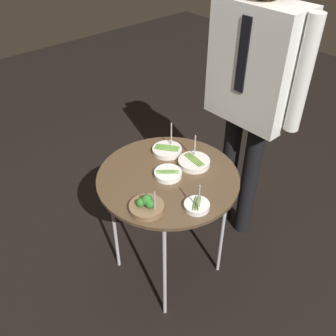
{
  "coord_description": "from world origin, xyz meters",
  "views": [
    {
      "loc": [
        1.09,
        -0.97,
        1.9
      ],
      "look_at": [
        0.0,
        0.0,
        0.77
      ],
      "focal_mm": 40.0,
      "sensor_mm": 36.0,
      "label": 1
    }
  ],
  "objects_px": {
    "serving_cart": "(168,183)",
    "waiter_figure": "(253,79)",
    "bowl_asparagus_back_right": "(168,174)",
    "bowl_asparagus_near_rim": "(167,150)",
    "bowl_asparagus_front_right": "(194,162)",
    "bowl_broccoli_front_center": "(147,206)",
    "bowl_asparagus_mid_right": "(197,206)"
  },
  "relations": [
    {
      "from": "serving_cart",
      "to": "bowl_broccoli_front_center",
      "type": "xyz_separation_m",
      "value": [
        0.12,
        -0.23,
        0.07
      ]
    },
    {
      "from": "bowl_asparagus_near_rim",
      "to": "bowl_broccoli_front_center",
      "type": "bearing_deg",
      "value": -53.17
    },
    {
      "from": "bowl_asparagus_back_right",
      "to": "waiter_figure",
      "type": "distance_m",
      "value": 0.69
    },
    {
      "from": "bowl_asparagus_near_rim",
      "to": "waiter_figure",
      "type": "xyz_separation_m",
      "value": [
        0.16,
        0.46,
        0.33
      ]
    },
    {
      "from": "serving_cart",
      "to": "bowl_asparagus_back_right",
      "type": "relative_size",
      "value": 5.2
    },
    {
      "from": "bowl_broccoli_front_center",
      "to": "bowl_asparagus_front_right",
      "type": "relative_size",
      "value": 0.96
    },
    {
      "from": "bowl_asparagus_front_right",
      "to": "waiter_figure",
      "type": "xyz_separation_m",
      "value": [
        -0.01,
        0.44,
        0.33
      ]
    },
    {
      "from": "waiter_figure",
      "to": "bowl_asparagus_near_rim",
      "type": "bearing_deg",
      "value": -109.47
    },
    {
      "from": "bowl_broccoli_front_center",
      "to": "bowl_asparagus_near_rim",
      "type": "xyz_separation_m",
      "value": [
        -0.27,
        0.37,
        -0.01
      ]
    },
    {
      "from": "bowl_asparagus_mid_right",
      "to": "bowl_broccoli_front_center",
      "type": "bearing_deg",
      "value": -128.73
    },
    {
      "from": "bowl_broccoli_front_center",
      "to": "bowl_asparagus_back_right",
      "type": "height_order",
      "value": "bowl_broccoli_front_center"
    },
    {
      "from": "serving_cart",
      "to": "waiter_figure",
      "type": "distance_m",
      "value": 0.71
    },
    {
      "from": "bowl_asparagus_front_right",
      "to": "bowl_asparagus_back_right",
      "type": "bearing_deg",
      "value": -96.3
    },
    {
      "from": "bowl_asparagus_back_right",
      "to": "bowl_asparagus_near_rim",
      "type": "bearing_deg",
      "value": 139.27
    },
    {
      "from": "bowl_asparagus_front_right",
      "to": "bowl_broccoli_front_center",
      "type": "bearing_deg",
      "value": -76.16
    },
    {
      "from": "bowl_broccoli_front_center",
      "to": "bowl_asparagus_back_right",
      "type": "relative_size",
      "value": 1.14
    },
    {
      "from": "serving_cart",
      "to": "bowl_broccoli_front_center",
      "type": "distance_m",
      "value": 0.27
    },
    {
      "from": "bowl_asparagus_front_right",
      "to": "bowl_asparagus_mid_right",
      "type": "distance_m",
      "value": 0.32
    },
    {
      "from": "serving_cart",
      "to": "bowl_asparagus_near_rim",
      "type": "xyz_separation_m",
      "value": [
        -0.16,
        0.13,
        0.06
      ]
    },
    {
      "from": "bowl_asparagus_back_right",
      "to": "bowl_asparagus_front_right",
      "type": "xyz_separation_m",
      "value": [
        0.02,
        0.17,
        0.0
      ]
    },
    {
      "from": "bowl_asparagus_near_rim",
      "to": "bowl_asparagus_back_right",
      "type": "bearing_deg",
      "value": -40.73
    },
    {
      "from": "bowl_broccoli_front_center",
      "to": "bowl_asparagus_front_right",
      "type": "distance_m",
      "value": 0.41
    },
    {
      "from": "bowl_asparagus_back_right",
      "to": "bowl_asparagus_near_rim",
      "type": "height_order",
      "value": "bowl_asparagus_near_rim"
    },
    {
      "from": "bowl_broccoli_front_center",
      "to": "bowl_asparagus_near_rim",
      "type": "relative_size",
      "value": 0.99
    },
    {
      "from": "bowl_asparagus_mid_right",
      "to": "bowl_asparagus_near_rim",
      "type": "bearing_deg",
      "value": 155.35
    },
    {
      "from": "bowl_broccoli_front_center",
      "to": "serving_cart",
      "type": "bearing_deg",
      "value": 116.76
    },
    {
      "from": "bowl_asparagus_mid_right",
      "to": "serving_cart",
      "type": "bearing_deg",
      "value": 167.58
    },
    {
      "from": "serving_cart",
      "to": "bowl_asparagus_mid_right",
      "type": "relative_size",
      "value": 4.48
    },
    {
      "from": "bowl_broccoli_front_center",
      "to": "waiter_figure",
      "type": "distance_m",
      "value": 0.9
    },
    {
      "from": "bowl_asparagus_near_rim",
      "to": "waiter_figure",
      "type": "distance_m",
      "value": 0.59
    },
    {
      "from": "serving_cart",
      "to": "waiter_figure",
      "type": "bearing_deg",
      "value": 89.35
    },
    {
      "from": "bowl_asparagus_back_right",
      "to": "bowl_asparagus_mid_right",
      "type": "relative_size",
      "value": 0.86
    }
  ]
}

